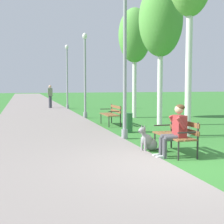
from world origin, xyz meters
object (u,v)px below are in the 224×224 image
(person_seated_on_near_bench, at_px, (175,128))
(litter_bin, at_px, (127,123))
(park_bench_mid, at_px, (112,113))
(birch_tree_fourth, at_px, (135,36))
(dog_grey, at_px, (148,141))
(park_bench_near, at_px, (177,133))
(pedestrian_distant, at_px, (50,97))
(lamp_post_far, at_px, (67,76))
(lamp_post_near, at_px, (125,60))
(birch_tree_third, at_px, (161,21))
(lamp_post_mid, at_px, (85,74))

(person_seated_on_near_bench, distance_m, litter_bin, 4.09)
(park_bench_mid, bearing_deg, birch_tree_fourth, 54.14)
(litter_bin, bearing_deg, person_seated_on_near_bench, -91.90)
(park_bench_mid, height_order, dog_grey, park_bench_mid)
(park_bench_near, bearing_deg, litter_bin, 91.10)
(person_seated_on_near_bench, xyz_separation_m, pedestrian_distant, (-1.56, 16.55, 0.16))
(dog_grey, bearing_deg, park_bench_near, -37.60)
(dog_grey, distance_m, lamp_post_far, 15.08)
(lamp_post_near, relative_size, birch_tree_fourth, 0.86)
(park_bench_near, relative_size, birch_tree_third, 0.26)
(lamp_post_near, distance_m, birch_tree_third, 4.19)
(lamp_post_near, xyz_separation_m, birch_tree_fourth, (2.46, 6.16, 1.68))
(lamp_post_mid, bearing_deg, lamp_post_far, 90.65)
(lamp_post_near, bearing_deg, park_bench_mid, 81.47)
(pedestrian_distant, bearing_deg, person_seated_on_near_bench, -84.62)
(lamp_post_mid, height_order, birch_tree_third, birch_tree_third)
(park_bench_near, bearing_deg, birch_tree_third, 70.85)
(park_bench_mid, height_order, litter_bin, park_bench_mid)
(birch_tree_third, height_order, litter_bin, birch_tree_third)
(lamp_post_far, distance_m, pedestrian_distant, 1.99)
(person_seated_on_near_bench, distance_m, dog_grey, 0.95)
(lamp_post_near, bearing_deg, pedestrian_distant, 94.91)
(park_bench_mid, height_order, birch_tree_fourth, birch_tree_fourth)
(person_seated_on_near_bench, height_order, lamp_post_mid, lamp_post_mid)
(park_bench_near, distance_m, dog_grey, 0.77)
(pedestrian_distant, bearing_deg, litter_bin, -82.27)
(park_bench_near, xyz_separation_m, lamp_post_near, (-0.58, 2.45, 1.94))
(lamp_post_mid, bearing_deg, birch_tree_fourth, -11.12)
(park_bench_near, xyz_separation_m, dog_grey, (-0.58, 0.44, -0.25))
(birch_tree_third, distance_m, pedestrian_distant, 12.00)
(park_bench_near, bearing_deg, person_seated_on_near_bench, -122.42)
(park_bench_mid, distance_m, litter_bin, 2.20)
(lamp_post_near, distance_m, lamp_post_far, 12.94)
(lamp_post_far, relative_size, litter_bin, 6.29)
(lamp_post_mid, bearing_deg, person_seated_on_near_bench, -87.65)
(lamp_post_near, xyz_separation_m, lamp_post_mid, (-0.01, 6.65, -0.25))
(dog_grey, distance_m, birch_tree_fourth, 9.37)
(lamp_post_near, bearing_deg, lamp_post_mid, 90.08)
(dog_grey, distance_m, litter_bin, 3.34)
(dog_grey, distance_m, pedestrian_distant, 15.84)
(lamp_post_near, xyz_separation_m, lamp_post_far, (-0.08, 12.94, -0.18))
(lamp_post_near, relative_size, pedestrian_distant, 2.88)
(lamp_post_mid, xyz_separation_m, litter_bin, (0.52, -5.35, -1.86))
(lamp_post_far, distance_m, birch_tree_fourth, 7.47)
(park_bench_mid, distance_m, lamp_post_far, 9.63)
(lamp_post_near, xyz_separation_m, litter_bin, (0.51, 1.29, -2.11))
(person_seated_on_near_bench, xyz_separation_m, lamp_post_far, (-0.46, 15.72, 1.60))
(park_bench_near, xyz_separation_m, litter_bin, (-0.07, 3.75, -0.16))
(park_bench_near, xyz_separation_m, person_seated_on_near_bench, (-0.21, -0.33, 0.17))
(person_seated_on_near_bench, xyz_separation_m, birch_tree_third, (2.05, 5.64, 3.62))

